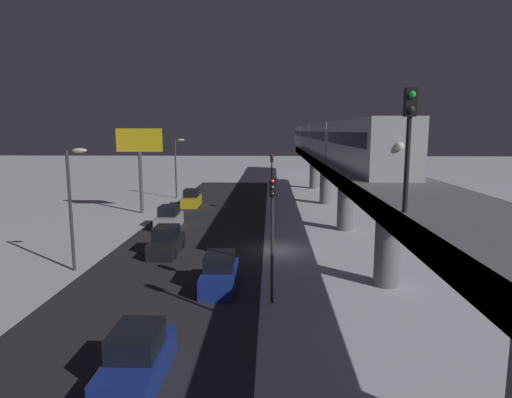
{
  "coord_description": "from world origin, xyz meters",
  "views": [
    {
      "loc": [
        0.21,
        31.03,
        8.69
      ],
      "look_at": [
        1.69,
        -11.99,
        1.93
      ],
      "focal_mm": 30.68,
      "sensor_mm": 36.0,
      "label": 1
    }
  ],
  "objects_px": {
    "sedan_blue_2": "(220,274)",
    "commercial_billboard": "(140,149)",
    "sedan_blue": "(137,360)",
    "subway_train": "(320,137)",
    "traffic_light_near": "(272,222)",
    "sedan_black": "(166,243)",
    "sedan_yellow": "(191,199)",
    "rail_signal": "(409,129)",
    "sedan_silver": "(169,219)",
    "traffic_light_mid": "(272,175)"
  },
  "relations": [
    {
      "from": "sedan_blue_2",
      "to": "commercial_billboard",
      "type": "distance_m",
      "value": 25.31
    },
    {
      "from": "sedan_blue",
      "to": "commercial_billboard",
      "type": "height_order",
      "value": "commercial_billboard"
    },
    {
      "from": "subway_train",
      "to": "traffic_light_near",
      "type": "relative_size",
      "value": 11.57
    },
    {
      "from": "sedan_black",
      "to": "sedan_blue_2",
      "type": "relative_size",
      "value": 1.03
    },
    {
      "from": "sedan_yellow",
      "to": "sedan_blue_2",
      "type": "xyz_separation_m",
      "value": [
        -6.4,
        26.46,
        0.0
      ]
    },
    {
      "from": "subway_train",
      "to": "sedan_blue_2",
      "type": "bearing_deg",
      "value": 75.53
    },
    {
      "from": "rail_signal",
      "to": "sedan_black",
      "type": "xyz_separation_m",
      "value": [
        11.83,
        -15.74,
        -7.97
      ]
    },
    {
      "from": "sedan_silver",
      "to": "sedan_blue_2",
      "type": "bearing_deg",
      "value": 112.79
    },
    {
      "from": "sedan_yellow",
      "to": "sedan_blue_2",
      "type": "distance_m",
      "value": 27.23
    },
    {
      "from": "sedan_yellow",
      "to": "traffic_light_mid",
      "type": "distance_m",
      "value": 11.09
    },
    {
      "from": "rail_signal",
      "to": "commercial_billboard",
      "type": "distance_m",
      "value": 36.02
    },
    {
      "from": "traffic_light_mid",
      "to": "commercial_billboard",
      "type": "distance_m",
      "value": 14.05
    },
    {
      "from": "rail_signal",
      "to": "sedan_black",
      "type": "height_order",
      "value": "rail_signal"
    },
    {
      "from": "rail_signal",
      "to": "sedan_silver",
      "type": "distance_m",
      "value": 28.95
    },
    {
      "from": "sedan_yellow",
      "to": "subway_train",
      "type": "bearing_deg",
      "value": -148.01
    },
    {
      "from": "sedan_yellow",
      "to": "sedan_silver",
      "type": "bearing_deg",
      "value": 90.0
    },
    {
      "from": "commercial_billboard",
      "to": "traffic_light_mid",
      "type": "bearing_deg",
      "value": 177.63
    },
    {
      "from": "rail_signal",
      "to": "subway_train",
      "type": "bearing_deg",
      "value": -92.71
    },
    {
      "from": "sedan_black",
      "to": "sedan_silver",
      "type": "distance_m",
      "value": 8.71
    },
    {
      "from": "traffic_light_mid",
      "to": "commercial_billboard",
      "type": "relative_size",
      "value": 0.72
    },
    {
      "from": "rail_signal",
      "to": "sedan_blue",
      "type": "xyz_separation_m",
      "value": [
        9.03,
        0.28,
        -7.95
      ]
    },
    {
      "from": "sedan_black",
      "to": "sedan_blue_2",
      "type": "xyz_separation_m",
      "value": [
        -4.6,
        6.71,
        0.01
      ]
    },
    {
      "from": "rail_signal",
      "to": "sedan_blue_2",
      "type": "xyz_separation_m",
      "value": [
        7.23,
        -9.03,
        -7.95
      ]
    },
    {
      "from": "sedan_blue",
      "to": "traffic_light_near",
      "type": "xyz_separation_m",
      "value": [
        -4.7,
        -7.24,
        3.4
      ]
    },
    {
      "from": "rail_signal",
      "to": "sedan_yellow",
      "type": "relative_size",
      "value": 0.96
    },
    {
      "from": "commercial_billboard",
      "to": "sedan_black",
      "type": "bearing_deg",
      "value": 112.32
    },
    {
      "from": "subway_train",
      "to": "commercial_billboard",
      "type": "relative_size",
      "value": 8.32
    },
    {
      "from": "subway_train",
      "to": "sedan_blue",
      "type": "distance_m",
      "value": 47.49
    },
    {
      "from": "subway_train",
      "to": "sedan_blue",
      "type": "bearing_deg",
      "value": 76.24
    },
    {
      "from": "rail_signal",
      "to": "sedan_silver",
      "type": "bearing_deg",
      "value": -60.68
    },
    {
      "from": "sedan_silver",
      "to": "traffic_light_near",
      "type": "height_order",
      "value": "traffic_light_near"
    },
    {
      "from": "subway_train",
      "to": "sedan_black",
      "type": "bearing_deg",
      "value": 64.73
    },
    {
      "from": "sedan_black",
      "to": "traffic_light_near",
      "type": "bearing_deg",
      "value": 130.52
    },
    {
      "from": "sedan_silver",
      "to": "traffic_light_mid",
      "type": "height_order",
      "value": "traffic_light_mid"
    },
    {
      "from": "sedan_blue_2",
      "to": "traffic_light_near",
      "type": "bearing_deg",
      "value": -35.5
    },
    {
      "from": "subway_train",
      "to": "commercial_billboard",
      "type": "xyz_separation_m",
      "value": [
        20.27,
        14.27,
        -0.98
      ]
    },
    {
      "from": "sedan_black",
      "to": "sedan_yellow",
      "type": "relative_size",
      "value": 1.08
    },
    {
      "from": "traffic_light_near",
      "to": "traffic_light_mid",
      "type": "xyz_separation_m",
      "value": [
        0.0,
        -23.54,
        0.0
      ]
    },
    {
      "from": "sedan_blue",
      "to": "traffic_light_mid",
      "type": "xyz_separation_m",
      "value": [
        -4.7,
        -30.78,
        3.4
      ]
    },
    {
      "from": "rail_signal",
      "to": "sedan_black",
      "type": "distance_m",
      "value": 21.24
    },
    {
      "from": "sedan_black",
      "to": "traffic_light_near",
      "type": "xyz_separation_m",
      "value": [
        -7.5,
        8.78,
        3.41
      ]
    },
    {
      "from": "rail_signal",
      "to": "commercial_billboard",
      "type": "xyz_separation_m",
      "value": [
        18.12,
        -31.07,
        -1.92
      ]
    },
    {
      "from": "traffic_light_mid",
      "to": "sedan_black",
      "type": "bearing_deg",
      "value": 63.06
    },
    {
      "from": "traffic_light_near",
      "to": "traffic_light_mid",
      "type": "bearing_deg",
      "value": -90.0
    },
    {
      "from": "sedan_yellow",
      "to": "sedan_silver",
      "type": "relative_size",
      "value": 0.96
    },
    {
      "from": "commercial_billboard",
      "to": "sedan_blue",
      "type": "bearing_deg",
      "value": 106.17
    },
    {
      "from": "sedan_blue",
      "to": "sedan_yellow",
      "type": "xyz_separation_m",
      "value": [
        4.6,
        -35.78,
        0.0
      ]
    },
    {
      "from": "sedan_blue_2",
      "to": "traffic_light_mid",
      "type": "xyz_separation_m",
      "value": [
        -2.9,
        -21.47,
        3.4
      ]
    },
    {
      "from": "subway_train",
      "to": "sedan_blue",
      "type": "xyz_separation_m",
      "value": [
        11.17,
        45.63,
        -7.01
      ]
    },
    {
      "from": "sedan_black",
      "to": "rail_signal",
      "type": "bearing_deg",
      "value": 126.92
    }
  ]
}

